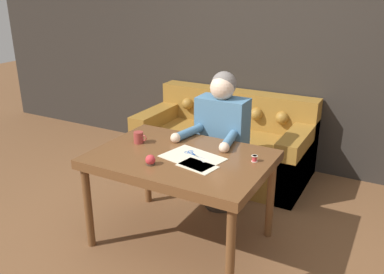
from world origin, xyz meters
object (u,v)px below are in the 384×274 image
(couch, at_px, (225,144))
(person, at_px, (221,142))
(dining_table, at_px, (181,164))
(thread_spool, at_px, (254,159))
(pin_cushion, at_px, (150,160))
(scissors, at_px, (193,154))
(mug, at_px, (139,137))

(couch, height_order, person, person)
(dining_table, relative_size, thread_spool, 28.24)
(pin_cushion, bearing_deg, scissors, 58.83)
(couch, xyz_separation_m, mug, (-0.17, -1.29, 0.47))
(couch, bearing_deg, mug, -97.38)
(couch, xyz_separation_m, scissors, (0.32, -1.29, 0.43))
(person, distance_m, scissors, 0.58)
(couch, distance_m, thread_spool, 1.48)
(mug, bearing_deg, pin_cushion, -43.91)
(thread_spool, xyz_separation_m, pin_cushion, (-0.61, -0.39, 0.01))
(mug, xyz_separation_m, thread_spool, (0.92, 0.09, -0.02))
(thread_spool, bearing_deg, pin_cushion, -147.32)
(couch, bearing_deg, person, -68.68)
(couch, distance_m, scissors, 1.40)
(person, bearing_deg, couch, 111.32)
(dining_table, distance_m, scissors, 0.12)
(person, height_order, thread_spool, person)
(dining_table, relative_size, person, 1.04)
(thread_spool, bearing_deg, mug, -174.28)
(thread_spool, bearing_deg, person, 134.85)
(person, distance_m, thread_spool, 0.67)
(dining_table, height_order, pin_cushion, pin_cushion)
(dining_table, xyz_separation_m, couch, (-0.24, 1.34, -0.36))
(mug, distance_m, pin_cushion, 0.43)
(thread_spool, bearing_deg, couch, 122.11)
(thread_spool, height_order, pin_cushion, pin_cushion)
(thread_spool, distance_m, pin_cushion, 0.72)
(dining_table, height_order, scissors, scissors)
(pin_cushion, bearing_deg, mug, 136.09)
(couch, distance_m, pin_cushion, 1.66)
(person, bearing_deg, thread_spool, -45.15)
(couch, height_order, scissors, couch)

